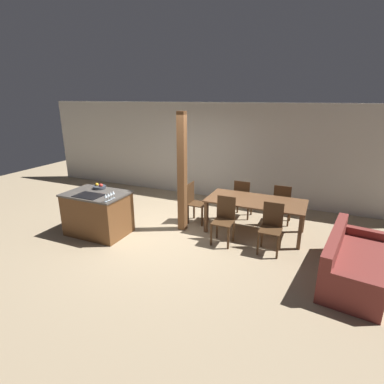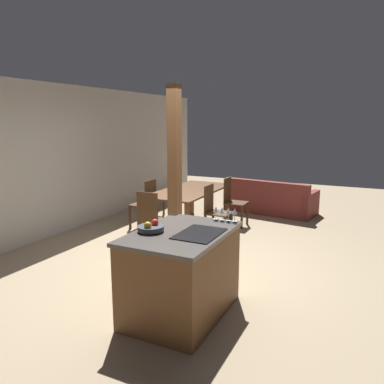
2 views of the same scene
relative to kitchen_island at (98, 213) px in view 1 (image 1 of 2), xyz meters
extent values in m
plane|color=#9E896B|center=(1.26, 0.58, -0.46)|extent=(16.00, 16.00, 0.00)
cube|color=beige|center=(1.26, 3.40, 0.89)|extent=(11.20, 0.08, 2.70)
cube|color=brown|center=(0.00, 0.00, -0.02)|extent=(1.25, 0.86, 0.88)
cube|color=#4C4742|center=(0.00, 0.00, 0.44)|extent=(1.29, 0.90, 0.04)
cube|color=black|center=(0.00, -0.21, 0.46)|extent=(0.56, 0.40, 0.01)
cylinder|color=#383D47|center=(-0.14, 0.28, 0.49)|extent=(0.28, 0.28, 0.05)
sphere|color=red|center=(-0.08, 0.27, 0.54)|extent=(0.08, 0.08, 0.08)
sphere|color=gold|center=(-0.20, 0.28, 0.54)|extent=(0.08, 0.08, 0.08)
cylinder|color=silver|center=(0.58, -0.38, 0.47)|extent=(0.06, 0.06, 0.00)
cylinder|color=silver|center=(0.58, -0.38, 0.51)|extent=(0.01, 0.01, 0.08)
cone|color=silver|center=(0.58, -0.38, 0.59)|extent=(0.06, 0.06, 0.07)
cylinder|color=silver|center=(0.58, -0.30, 0.47)|extent=(0.06, 0.06, 0.00)
cylinder|color=silver|center=(0.58, -0.30, 0.51)|extent=(0.01, 0.01, 0.08)
cone|color=silver|center=(0.58, -0.30, 0.59)|extent=(0.06, 0.06, 0.07)
cylinder|color=silver|center=(0.58, -0.23, 0.47)|extent=(0.06, 0.06, 0.00)
cylinder|color=silver|center=(0.58, -0.23, 0.51)|extent=(0.01, 0.01, 0.08)
cone|color=silver|center=(0.58, -0.23, 0.59)|extent=(0.06, 0.06, 0.07)
cylinder|color=silver|center=(0.58, -0.15, 0.47)|extent=(0.06, 0.06, 0.00)
cylinder|color=silver|center=(0.58, -0.15, 0.51)|extent=(0.01, 0.01, 0.08)
cone|color=silver|center=(0.58, -0.15, 0.59)|extent=(0.06, 0.06, 0.07)
cube|color=brown|center=(3.07, 1.41, 0.26)|extent=(2.07, 0.98, 0.03)
cube|color=brown|center=(2.10, 0.99, -0.11)|extent=(0.07, 0.07, 0.71)
cube|color=brown|center=(4.04, 0.99, -0.11)|extent=(0.07, 0.07, 0.71)
cube|color=brown|center=(2.10, 1.84, -0.11)|extent=(0.07, 0.07, 0.71)
cube|color=brown|center=(4.04, 1.84, -0.11)|extent=(0.07, 0.07, 0.71)
cube|color=#472D19|center=(2.60, 0.62, 0.00)|extent=(0.40, 0.40, 0.02)
cube|color=#472D19|center=(2.60, 0.81, 0.25)|extent=(0.38, 0.02, 0.48)
cube|color=#472D19|center=(2.43, 0.44, -0.24)|extent=(0.04, 0.04, 0.45)
cube|color=#472D19|center=(2.78, 0.44, -0.24)|extent=(0.04, 0.04, 0.45)
cube|color=#472D19|center=(2.43, 0.80, -0.24)|extent=(0.04, 0.04, 0.45)
cube|color=#472D19|center=(2.78, 0.80, -0.24)|extent=(0.04, 0.04, 0.45)
cube|color=#472D19|center=(3.53, 0.62, 0.00)|extent=(0.40, 0.40, 0.02)
cube|color=#472D19|center=(3.53, 0.81, 0.25)|extent=(0.38, 0.02, 0.48)
cube|color=#472D19|center=(3.36, 0.44, -0.24)|extent=(0.04, 0.04, 0.45)
cube|color=#472D19|center=(3.71, 0.44, -0.24)|extent=(0.04, 0.04, 0.45)
cube|color=#472D19|center=(3.36, 0.80, -0.24)|extent=(0.04, 0.04, 0.45)
cube|color=#472D19|center=(3.71, 0.80, -0.24)|extent=(0.04, 0.04, 0.45)
cube|color=#472D19|center=(2.60, 2.20, 0.00)|extent=(0.40, 0.40, 0.02)
cube|color=#472D19|center=(2.60, 2.01, 0.25)|extent=(0.38, 0.02, 0.48)
cube|color=#472D19|center=(2.78, 2.38, -0.24)|extent=(0.04, 0.04, 0.45)
cube|color=#472D19|center=(2.43, 2.38, -0.24)|extent=(0.04, 0.04, 0.45)
cube|color=#472D19|center=(2.78, 2.02, -0.24)|extent=(0.04, 0.04, 0.45)
cube|color=#472D19|center=(2.43, 2.02, -0.24)|extent=(0.04, 0.04, 0.45)
cube|color=#472D19|center=(3.53, 2.20, 0.00)|extent=(0.40, 0.40, 0.02)
cube|color=#472D19|center=(3.53, 2.01, 0.25)|extent=(0.38, 0.02, 0.48)
cube|color=#472D19|center=(3.71, 2.38, -0.24)|extent=(0.04, 0.04, 0.45)
cube|color=#472D19|center=(3.36, 2.38, -0.24)|extent=(0.04, 0.04, 0.45)
cube|color=#472D19|center=(3.71, 2.02, -0.24)|extent=(0.04, 0.04, 0.45)
cube|color=#472D19|center=(3.36, 2.02, -0.24)|extent=(0.04, 0.04, 0.45)
cube|color=#472D19|center=(1.74, 1.41, 0.00)|extent=(0.40, 0.40, 0.02)
cube|color=#472D19|center=(1.55, 1.41, 0.25)|extent=(0.02, 0.38, 0.48)
cube|color=#472D19|center=(1.91, 1.23, -0.24)|extent=(0.04, 0.04, 0.45)
cube|color=#472D19|center=(1.91, 1.59, -0.24)|extent=(0.04, 0.04, 0.45)
cube|color=#472D19|center=(1.56, 1.23, -0.24)|extent=(0.04, 0.04, 0.45)
cube|color=#472D19|center=(1.56, 1.59, -0.24)|extent=(0.04, 0.04, 0.45)
cube|color=maroon|center=(4.95, 0.28, -0.26)|extent=(1.11, 2.05, 0.41)
cube|color=maroon|center=(4.62, 0.33, 0.12)|extent=(0.45, 1.95, 0.35)
cube|color=maroon|center=(4.82, -0.61, -0.19)|extent=(0.85, 0.26, 0.55)
cube|color=maroon|center=(5.08, 1.17, -0.19)|extent=(0.85, 0.26, 0.55)
cube|color=brown|center=(1.57, 0.93, 0.82)|extent=(0.16, 0.16, 2.57)
camera|label=1|loc=(4.26, -4.64, 2.38)|focal=28.00mm
camera|label=2|loc=(-3.31, -1.73, 1.58)|focal=35.00mm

